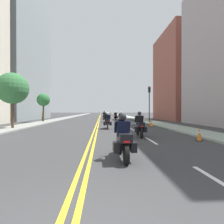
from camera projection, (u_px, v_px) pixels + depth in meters
The scene contains 22 objects.
ground_plane at pixel (100, 117), 49.96m from camera, with size 264.00×264.00×0.00m, color #353536.
sidewalk_left at pixel (71, 117), 49.50m from camera, with size 2.52×144.00×0.12m, color gray.
sidewalk_right at pixel (128, 117), 50.42m from camera, with size 2.52×144.00×0.12m, color gray.
centreline_yellow_inner at pixel (99, 117), 49.96m from camera, with size 0.12×132.00×0.01m, color yellow.
centreline_yellow_outer at pixel (100, 117), 49.97m from camera, with size 0.12×132.00×0.01m, color yellow.
lane_dashes_white at pixel (118, 121), 31.19m from camera, with size 0.14×56.40×0.01m.
building_left_1 at pixel (13, 49), 35.48m from camera, with size 9.58×18.01×27.79m.
building_right_1 at pixel (186, 77), 34.79m from camera, with size 9.41×12.52×16.72m.
motorcycle_0 at pixel (123, 141), 6.26m from camera, with size 0.77×2.12×1.60m.
motorcycle_1 at pixel (140, 126), 11.67m from camera, with size 0.78×2.24×1.67m.
motorcycle_2 at pixel (108, 122), 17.02m from camera, with size 0.77×2.27×1.59m.
motorcycle_3 at pixel (121, 119), 22.39m from camera, with size 0.77×2.10×1.63m.
motorcycle_4 at pixel (106, 118), 27.53m from camera, with size 0.78×2.15×1.65m.
motorcycle_5 at pixel (116, 116), 33.39m from camera, with size 0.78×2.25×1.61m.
motorcycle_6 at pixel (104, 116), 38.80m from camera, with size 0.78×2.23×1.68m.
traffic_cone_0 at pixel (199, 134), 10.11m from camera, with size 0.30×0.30×0.76m.
traffic_cone_1 at pixel (151, 123), 19.27m from camera, with size 0.35×0.35×0.74m.
traffic_cone_2 at pixel (150, 123), 20.07m from camera, with size 0.30×0.30×0.65m.
traffic_light_near at pixel (149, 98), 24.53m from camera, with size 0.28×0.38×5.03m.
pedestrian_0 at pixel (43, 116), 28.46m from camera, with size 0.28×0.39×1.63m.
street_tree_0 at pixel (43, 100), 27.28m from camera, with size 1.93×1.93×4.36m.
street_tree_1 at pixel (12, 89), 16.63m from camera, with size 2.89×2.89×5.24m.
Camera 1 is at (0.51, -2.07, 1.70)m, focal length 28.74 mm.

